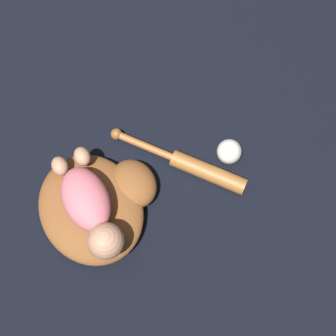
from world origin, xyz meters
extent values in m
plane|color=black|center=(0.00, 0.00, 0.00)|extent=(6.00, 6.00, 0.00)
ellipsoid|color=brown|center=(0.03, 0.00, 0.04)|extent=(0.41, 0.37, 0.08)
ellipsoid|color=brown|center=(0.07, 0.13, 0.04)|extent=(0.18, 0.17, 0.08)
ellipsoid|color=#D16670|center=(0.03, 0.00, 0.13)|extent=(0.22, 0.19, 0.09)
sphere|color=tan|center=(0.14, -0.05, 0.13)|extent=(0.10, 0.10, 0.10)
ellipsoid|color=tan|center=(-0.07, 0.09, 0.10)|extent=(0.07, 0.06, 0.04)
ellipsoid|color=tan|center=(-0.10, 0.03, 0.10)|extent=(0.07, 0.06, 0.04)
cylinder|color=#9E602D|center=(0.21, 0.30, 0.02)|extent=(0.23, 0.11, 0.05)
cylinder|color=#9E602D|center=(0.01, 0.24, 0.02)|extent=(0.18, 0.07, 0.02)
sphere|color=brown|center=(-0.08, 0.22, 0.02)|extent=(0.04, 0.04, 0.04)
sphere|color=silver|center=(0.22, 0.38, 0.04)|extent=(0.07, 0.07, 0.07)
camera|label=1|loc=(0.43, -0.15, 1.29)|focal=50.00mm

